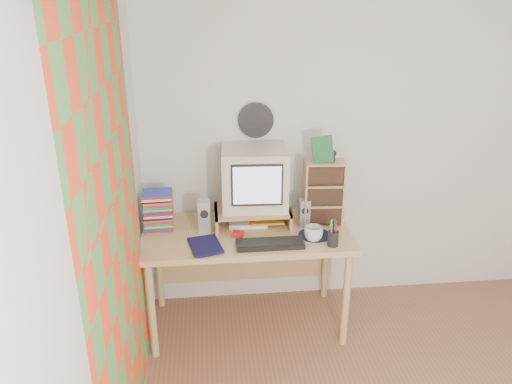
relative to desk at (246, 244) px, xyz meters
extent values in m
plane|color=silver|center=(1.03, 0.31, 0.63)|extent=(3.50, 0.00, 3.50)
plane|color=silver|center=(-0.72, -1.44, 0.63)|extent=(0.00, 3.50, 3.50)
plane|color=#ED4321|center=(-0.68, -0.96, 0.53)|extent=(0.00, 2.20, 2.20)
cylinder|color=black|center=(0.10, 0.29, 0.81)|extent=(0.25, 0.02, 0.25)
cube|color=tan|center=(0.00, -0.06, 0.11)|extent=(1.40, 0.70, 0.04)
cube|color=tan|center=(0.00, 0.27, -0.24)|extent=(1.33, 0.02, 0.41)
cylinder|color=tan|center=(-0.64, -0.35, -0.26)|extent=(0.05, 0.05, 0.71)
cylinder|color=tan|center=(0.64, -0.35, -0.26)|extent=(0.05, 0.05, 0.71)
cylinder|color=tan|center=(-0.64, 0.23, -0.26)|extent=(0.05, 0.05, 0.71)
cylinder|color=tan|center=(0.64, 0.23, -0.26)|extent=(0.05, 0.05, 0.71)
cube|color=tan|center=(-0.20, 0.04, 0.19)|extent=(0.02, 0.30, 0.12)
cube|color=tan|center=(0.30, 0.04, 0.19)|extent=(0.02, 0.30, 0.12)
cube|color=tan|center=(0.05, 0.04, 0.24)|extent=(0.52, 0.30, 0.02)
cube|color=beige|center=(0.07, 0.09, 0.46)|extent=(0.46, 0.46, 0.41)
cube|color=#B8B9BE|center=(-0.28, -0.03, 0.24)|extent=(0.09, 0.09, 0.22)
cube|color=#B8B9BE|center=(0.40, -0.01, 0.23)|extent=(0.08, 0.08, 0.19)
cube|color=black|center=(0.13, -0.29, 0.15)|extent=(0.43, 0.14, 0.03)
cube|color=tan|center=(0.54, 0.02, 0.36)|extent=(0.28, 0.16, 0.45)
imported|color=silver|center=(0.42, -0.24, 0.18)|extent=(0.14, 0.14, 0.10)
imported|color=#0F0F38|center=(-0.37, -0.29, 0.16)|extent=(0.26, 0.22, 0.05)
cylinder|color=#0F1334|center=(0.45, -0.17, 0.14)|extent=(0.22, 0.22, 0.00)
cube|color=red|center=(-0.06, -0.14, 0.15)|extent=(0.08, 0.06, 0.04)
cube|color=#1B6131|center=(0.51, 0.00, 0.68)|extent=(0.14, 0.04, 0.18)
camera|label=1|loc=(-0.24, -3.09, 1.65)|focal=35.00mm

